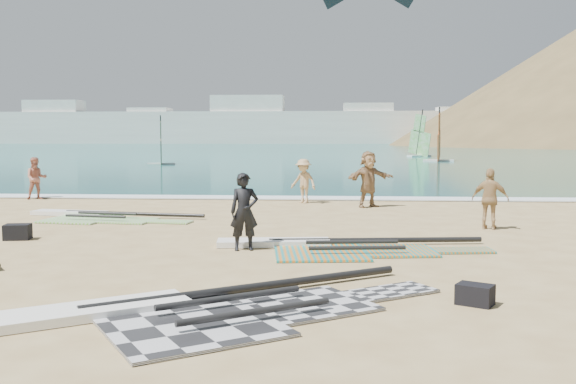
# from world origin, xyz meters

# --- Properties ---
(ground) EXTENTS (300.00, 300.00, 0.00)m
(ground) POSITION_xyz_m (0.00, 0.00, 0.00)
(ground) COLOR tan
(ground) RESTS_ON ground
(sea) EXTENTS (300.00, 240.00, 0.06)m
(sea) POSITION_xyz_m (0.00, 132.00, 0.00)
(sea) COLOR #0B504D
(sea) RESTS_ON ground
(surf_line) EXTENTS (300.00, 1.20, 0.04)m
(surf_line) POSITION_xyz_m (0.00, 12.30, 0.00)
(surf_line) COLOR white
(surf_line) RESTS_ON ground
(far_town) EXTENTS (160.00, 8.00, 12.00)m
(far_town) POSITION_xyz_m (-15.72, 150.00, 4.49)
(far_town) COLOR white
(far_town) RESTS_ON ground
(rig_grey) EXTENTS (6.08, 4.55, 0.20)m
(rig_grey) POSITION_xyz_m (-0.30, -2.79, 0.05)
(rig_grey) COLOR black
(rig_grey) RESTS_ON ground
(rig_green) EXTENTS (5.24, 2.45, 0.20)m
(rig_green) POSITION_xyz_m (-5.16, 6.47, 0.05)
(rig_green) COLOR #67CB2E
(rig_green) RESTS_ON ground
(rig_orange) EXTENTS (5.70, 2.46, 0.20)m
(rig_orange) POSITION_xyz_m (1.46, 2.06, 0.05)
(rig_orange) COLOR orange
(rig_orange) RESTS_ON ground
(gear_bag_near) EXTENTS (0.61, 0.49, 0.35)m
(gear_bag_near) POSITION_xyz_m (-5.52, 2.77, 0.17)
(gear_bag_near) COLOR black
(gear_bag_near) RESTS_ON ground
(gear_bag_far) EXTENTS (0.58, 0.52, 0.29)m
(gear_bag_far) POSITION_xyz_m (3.51, -2.11, 0.14)
(gear_bag_far) COLOR black
(gear_bag_far) RESTS_ON ground
(person_wetsuit) EXTENTS (0.65, 0.50, 1.58)m
(person_wetsuit) POSITION_xyz_m (-0.26, 1.82, 0.79)
(person_wetsuit) COLOR black
(person_wetsuit) RESTS_ON ground
(beachgoer_left) EXTENTS (0.93, 0.86, 1.53)m
(beachgoer_left) POSITION_xyz_m (-9.22, 11.50, 0.76)
(beachgoer_left) COLOR #BC7159
(beachgoer_left) RESTS_ON ground
(beachgoer_mid) EXTENTS (1.13, 1.00, 1.52)m
(beachgoer_mid) POSITION_xyz_m (0.52, 10.89, 0.76)
(beachgoer_mid) COLOR tan
(beachgoer_mid) RESTS_ON ground
(beachgoer_back) EXTENTS (0.96, 0.66, 1.52)m
(beachgoer_back) POSITION_xyz_m (5.42, 5.13, 0.76)
(beachgoer_back) COLOR tan
(beachgoer_back) RESTS_ON ground
(beachgoer_right) EXTENTS (1.73, 1.33, 1.83)m
(beachgoer_right) POSITION_xyz_m (2.67, 9.82, 0.91)
(beachgoer_right) COLOR #9C764F
(beachgoer_right) RESTS_ON ground
(windsurfer_left) EXTENTS (2.19, 2.50, 3.84)m
(windsurfer_left) POSITION_xyz_m (-11.72, 37.62, 1.16)
(windsurfer_left) COLOR white
(windsurfer_left) RESTS_ON ground
(windsurfer_centre) EXTENTS (2.70, 3.11, 4.74)m
(windsurfer_centre) POSITION_xyz_m (10.63, 45.29, 1.36)
(windsurfer_centre) COLOR white
(windsurfer_centre) RESTS_ON ground
(windsurfer_right) EXTENTS (2.68, 2.75, 4.99)m
(windsurfer_right) POSITION_xyz_m (10.52, 57.18, 1.41)
(windsurfer_right) COLOR white
(windsurfer_right) RESTS_ON ground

